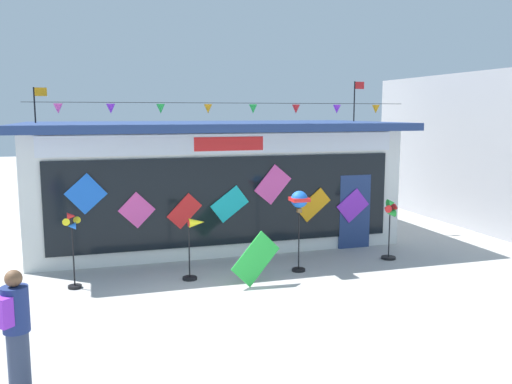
# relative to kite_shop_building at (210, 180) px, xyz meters

# --- Properties ---
(ground_plane) EXTENTS (80.00, 80.00, 0.00)m
(ground_plane) POSITION_rel_kite_shop_building_xyz_m (-0.99, -5.97, -1.72)
(ground_plane) COLOR #ADAAA5
(kite_shop_building) EXTENTS (10.13, 5.37, 4.61)m
(kite_shop_building) POSITION_rel_kite_shop_building_xyz_m (0.00, 0.00, 0.00)
(kite_shop_building) COLOR silver
(kite_shop_building) RESTS_ON ground_plane
(wind_spinner_far_left) EXTENTS (0.36, 0.28, 1.63)m
(wind_spinner_far_left) POSITION_rel_kite_shop_building_xyz_m (-3.71, -3.70, -0.64)
(wind_spinner_far_left) COLOR black
(wind_spinner_far_left) RESTS_ON ground_plane
(wind_spinner_left) EXTENTS (0.52, 0.32, 1.38)m
(wind_spinner_left) POSITION_rel_kite_shop_building_xyz_m (-1.18, -3.80, -0.80)
(wind_spinner_left) COLOR black
(wind_spinner_left) RESTS_ON ground_plane
(wind_spinner_center_left) EXTENTS (0.40, 0.40, 1.89)m
(wind_spinner_center_left) POSITION_rel_kite_shop_building_xyz_m (1.24, -3.91, -0.16)
(wind_spinner_center_left) COLOR black
(wind_spinner_center_left) RESTS_ON ground_plane
(wind_spinner_center_right) EXTENTS (0.45, 0.36, 1.54)m
(wind_spinner_center_right) POSITION_rel_kite_shop_building_xyz_m (3.80, -3.61, -0.69)
(wind_spinner_center_right) COLOR black
(wind_spinner_center_right) RESTS_ON ground_plane
(person_near_camera) EXTENTS (0.46, 0.46, 1.68)m
(person_near_camera) POSITION_rel_kite_shop_building_xyz_m (-4.31, -8.03, -0.83)
(person_near_camera) COLOR #333D56
(person_near_camera) RESTS_ON ground_plane
(display_kite_on_ground) EXTENTS (1.15, 0.26, 1.15)m
(display_kite_on_ground) POSITION_rel_kite_shop_building_xyz_m (-0.02, -4.59, -1.14)
(display_kite_on_ground) COLOR green
(display_kite_on_ground) RESTS_ON ground_plane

